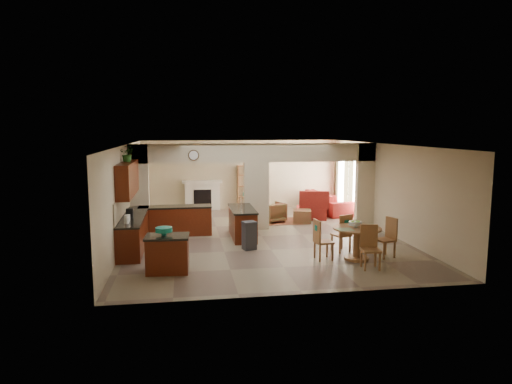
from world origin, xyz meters
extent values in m
plane|color=#7D7056|center=(0.00, 0.00, 0.00)|extent=(10.00, 10.00, 0.00)
plane|color=white|center=(0.00, 0.00, 2.80)|extent=(10.00, 10.00, 0.00)
plane|color=beige|center=(0.00, 5.00, 1.40)|extent=(8.00, 0.00, 8.00)
plane|color=beige|center=(0.00, -5.00, 1.40)|extent=(8.00, 0.00, 8.00)
plane|color=beige|center=(-4.00, 0.00, 1.40)|extent=(0.00, 10.00, 10.00)
plane|color=beige|center=(4.00, 0.00, 1.40)|extent=(0.00, 10.00, 10.00)
cube|color=beige|center=(-3.70, 1.00, 1.40)|extent=(0.60, 0.25, 2.80)
cube|color=beige|center=(0.00, 1.00, 1.10)|extent=(0.80, 0.25, 2.20)
cube|color=beige|center=(3.70, 1.00, 1.40)|extent=(0.60, 0.25, 2.80)
cube|color=beige|center=(0.00, 1.00, 2.50)|extent=(8.00, 0.25, 0.60)
cube|color=#421207|center=(-3.70, -0.80, 0.43)|extent=(0.60, 3.20, 0.86)
cube|color=black|center=(-3.70, -0.80, 0.89)|extent=(0.62, 3.22, 0.05)
cube|color=tan|center=(-3.98, -0.80, 1.20)|extent=(0.02, 3.20, 0.55)
cube|color=#421207|center=(-2.60, 0.57, 0.43)|extent=(2.20, 0.60, 0.86)
cube|color=black|center=(-2.60, 0.57, 0.89)|extent=(2.22, 0.62, 0.05)
cube|color=#421207|center=(-3.82, -0.80, 1.92)|extent=(0.35, 2.40, 0.90)
cube|color=#421207|center=(-0.60, -0.10, 0.43)|extent=(0.65, 1.80, 0.86)
cube|color=black|center=(-0.60, -0.10, 0.89)|extent=(0.70, 1.85, 0.05)
cube|color=silver|center=(-0.60, -0.95, 0.42)|extent=(0.58, 0.04, 0.70)
cylinder|color=#452E17|center=(-2.00, 0.85, 2.45)|extent=(0.34, 0.03, 0.34)
cube|color=#9B5B38|center=(1.20, 2.10, 0.01)|extent=(1.60, 1.30, 0.01)
cube|color=white|center=(-1.60, 4.84, 0.55)|extent=(1.40, 0.28, 1.10)
cube|color=black|center=(-1.60, 4.70, 0.50)|extent=(0.70, 0.04, 0.70)
cube|color=white|center=(-1.60, 4.82, 1.15)|extent=(1.60, 0.35, 0.10)
cube|color=#925E32|center=(0.35, 4.82, 0.90)|extent=(1.00, 0.32, 1.80)
cube|color=white|center=(3.97, 2.30, 1.20)|extent=(0.02, 0.90, 1.90)
cube|color=white|center=(3.97, 4.00, 1.20)|extent=(0.02, 0.90, 1.90)
cube|color=white|center=(3.97, 3.15, 1.05)|extent=(0.02, 0.70, 2.10)
cube|color=#3C2118|center=(3.93, 1.70, 1.20)|extent=(0.10, 0.28, 2.30)
cube|color=#3C2118|center=(3.93, 2.90, 1.20)|extent=(0.10, 0.28, 2.30)
cube|color=#3C2118|center=(3.93, 3.40, 1.20)|extent=(0.10, 0.28, 2.30)
cube|color=#3C2118|center=(3.93, 4.60, 1.20)|extent=(0.10, 0.28, 2.30)
cylinder|color=white|center=(1.50, 3.00, 2.56)|extent=(1.00, 1.00, 0.10)
cube|color=#421207|center=(-2.71, -3.13, 0.40)|extent=(0.98, 0.71, 0.81)
cube|color=black|center=(-2.71, -3.13, 0.83)|extent=(1.03, 0.76, 0.05)
cylinder|color=#138670|center=(-2.78, -3.08, 0.95)|extent=(0.39, 0.39, 0.18)
cube|color=#313134|center=(-0.59, -1.47, 0.36)|extent=(0.41, 0.37, 0.72)
cylinder|color=#925E32|center=(1.95, -2.84, 0.80)|extent=(1.20, 1.20, 0.04)
cylinder|color=#925E32|center=(1.95, -2.84, 0.41)|extent=(0.17, 0.17, 0.78)
cylinder|color=#925E32|center=(1.95, -2.84, 0.03)|extent=(0.61, 0.61, 0.07)
cylinder|color=#7DC229|center=(1.90, -2.83, 0.91)|extent=(0.33, 0.33, 0.18)
imported|color=maroon|center=(3.30, 3.64, 0.40)|extent=(2.89, 1.53, 0.80)
cube|color=maroon|center=(2.27, 2.45, 0.21)|extent=(1.23, 1.09, 0.42)
imported|color=maroon|center=(0.75, 2.05, 0.35)|extent=(0.97, 0.98, 0.69)
cube|color=maroon|center=(1.75, 1.81, 0.22)|extent=(0.74, 0.74, 0.45)
imported|color=#184E14|center=(-3.82, -0.60, 2.59)|extent=(0.48, 0.44, 0.45)
cube|color=#925E32|center=(1.83, -2.03, 0.45)|extent=(0.53, 0.53, 0.05)
cube|color=#925E32|center=(1.93, -1.81, 0.22)|extent=(0.04, 0.04, 0.44)
cube|color=#925E32|center=(1.61, -1.92, 0.22)|extent=(0.04, 0.04, 0.44)
cube|color=#925E32|center=(2.04, -2.13, 0.22)|extent=(0.04, 0.04, 0.44)
cube|color=#925E32|center=(1.72, -2.24, 0.22)|extent=(0.04, 0.04, 0.44)
cube|color=#925E32|center=(1.89, -2.21, 0.75)|extent=(0.41, 0.18, 0.55)
cube|color=#138670|center=(1.90, -2.23, 0.82)|extent=(0.14, 0.06, 0.14)
cube|color=#925E32|center=(2.75, -2.75, 0.45)|extent=(0.52, 0.52, 0.05)
cube|color=#925E32|center=(2.54, -2.64, 0.22)|extent=(0.04, 0.04, 0.44)
cube|color=#925E32|center=(2.63, -2.96, 0.22)|extent=(0.04, 0.04, 0.44)
cube|color=#925E32|center=(2.86, -2.54, 0.22)|extent=(0.04, 0.04, 0.44)
cube|color=#925E32|center=(2.96, -2.87, 0.22)|extent=(0.04, 0.04, 0.44)
cube|color=#925E32|center=(2.93, -2.70, 0.75)|extent=(0.15, 0.41, 0.55)
cube|color=#138670|center=(2.95, -2.69, 0.82)|extent=(0.05, 0.14, 0.14)
cube|color=#925E32|center=(1.98, -3.63, 0.45)|extent=(0.47, 0.47, 0.05)
cube|color=#925E32|center=(1.80, -3.78, 0.22)|extent=(0.04, 0.04, 0.44)
cube|color=#925E32|center=(2.13, -3.82, 0.22)|extent=(0.04, 0.04, 0.44)
cube|color=#925E32|center=(1.84, -3.45, 0.22)|extent=(0.04, 0.04, 0.44)
cube|color=#925E32|center=(2.17, -3.49, 0.22)|extent=(0.04, 0.04, 0.44)
cube|color=#925E32|center=(2.01, -3.45, 0.75)|extent=(0.42, 0.09, 0.55)
cube|color=#138670|center=(2.01, -3.42, 0.82)|extent=(0.14, 0.03, 0.14)
cube|color=#925E32|center=(1.13, -2.71, 0.45)|extent=(0.46, 0.46, 0.05)
cube|color=#925E32|center=(1.32, -2.86, 0.22)|extent=(0.04, 0.04, 0.44)
cube|color=#925E32|center=(1.28, -2.52, 0.22)|extent=(0.04, 0.04, 0.44)
cube|color=#925E32|center=(0.98, -2.90, 0.22)|extent=(0.04, 0.04, 0.44)
cube|color=#925E32|center=(0.94, -2.56, 0.22)|extent=(0.04, 0.04, 0.44)
cube|color=#925E32|center=(0.94, -2.73, 0.75)|extent=(0.08, 0.42, 0.55)
cube|color=#138670|center=(0.92, -2.73, 0.82)|extent=(0.02, 0.14, 0.14)
camera|label=1|loc=(-2.28, -13.47, 3.28)|focal=32.00mm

